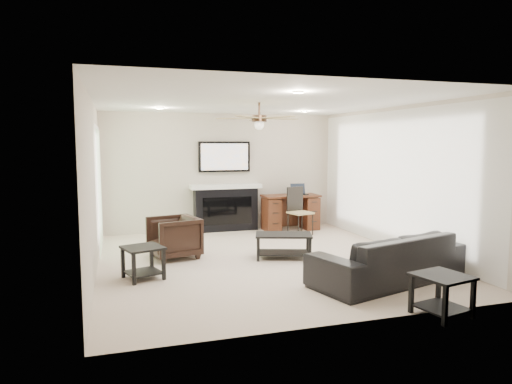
% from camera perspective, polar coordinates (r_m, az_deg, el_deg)
% --- Properties ---
extents(room_shell, '(5.50, 5.54, 2.52)m').
position_cam_1_polar(room_shell, '(7.30, 1.86, 4.71)').
color(room_shell, beige).
rests_on(room_shell, ground).
extents(sofa, '(2.38, 1.45, 0.65)m').
position_cam_1_polar(sofa, '(6.45, 16.17, -7.89)').
color(sofa, black).
rests_on(sofa, ground).
extents(armchair, '(0.89, 0.88, 0.68)m').
position_cam_1_polar(armchair, '(7.57, -10.24, -5.59)').
color(armchair, black).
rests_on(armchair, ground).
extents(coffee_table, '(1.01, 0.76, 0.40)m').
position_cam_1_polar(coffee_table, '(7.47, 3.46, -6.76)').
color(coffee_table, black).
rests_on(coffee_table, ground).
extents(end_table_near, '(0.62, 0.62, 0.45)m').
position_cam_1_polar(end_table_near, '(5.43, 22.19, -11.87)').
color(end_table_near, black).
rests_on(end_table_near, ground).
extents(end_table_left, '(0.63, 0.63, 0.45)m').
position_cam_1_polar(end_table_left, '(6.53, -13.93, -8.57)').
color(end_table_left, black).
rests_on(end_table_left, ground).
extents(fireplace_unit, '(1.52, 0.34, 1.91)m').
position_cam_1_polar(fireplace_unit, '(9.71, -3.79, 0.71)').
color(fireplace_unit, black).
rests_on(fireplace_unit, ground).
extents(desk, '(1.22, 0.56, 0.76)m').
position_cam_1_polar(desk, '(9.90, 4.33, -2.55)').
color(desk, '#391F0E').
rests_on(desk, ground).
extents(desk_chair, '(0.52, 0.53, 0.97)m').
position_cam_1_polar(desk_chair, '(9.38, 5.57, -2.39)').
color(desk_chair, black).
rests_on(desk_chair, ground).
extents(laptop, '(0.33, 0.24, 0.23)m').
position_cam_1_polar(laptop, '(9.89, 5.47, 0.33)').
color(laptop, black).
rests_on(laptop, desk).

